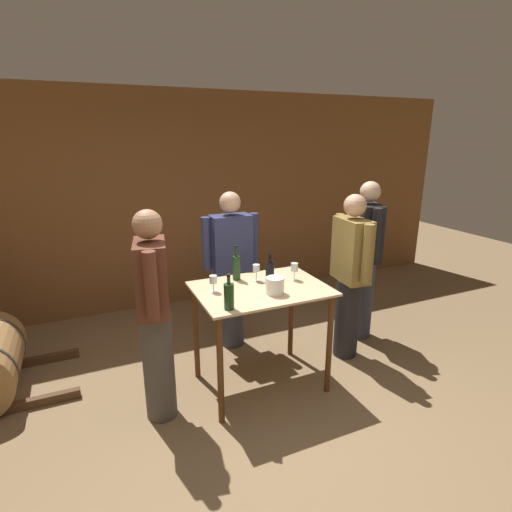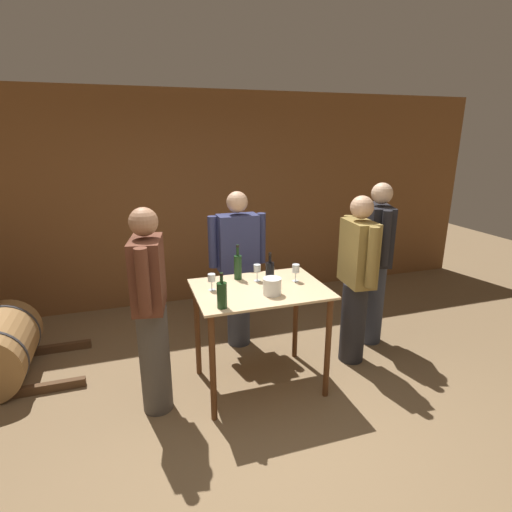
# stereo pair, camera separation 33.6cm
# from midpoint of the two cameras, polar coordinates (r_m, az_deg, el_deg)

# --- Properties ---
(ground_plane) EXTENTS (14.00, 14.00, 0.00)m
(ground_plane) POSITION_cam_midpoint_polar(r_m,az_deg,el_deg) (3.27, -1.60, -24.35)
(ground_plane) COLOR brown
(back_wall) EXTENTS (8.40, 0.05, 2.70)m
(back_wall) POSITION_cam_midpoint_polar(r_m,az_deg,el_deg) (5.22, -13.59, 7.51)
(back_wall) COLOR brown
(back_wall) RESTS_ON ground_plane
(tasting_table) EXTENTS (1.10, 0.79, 0.93)m
(tasting_table) POSITION_cam_midpoint_polar(r_m,az_deg,el_deg) (3.42, -2.15, -7.23)
(tasting_table) COLOR #D1B284
(tasting_table) RESTS_ON ground_plane
(wine_bottle_far_left) EXTENTS (0.08, 0.08, 0.27)m
(wine_bottle_far_left) POSITION_cam_midpoint_polar(r_m,az_deg,el_deg) (2.94, -7.18, -5.72)
(wine_bottle_far_left) COLOR #193819
(wine_bottle_far_left) RESTS_ON tasting_table
(wine_bottle_left) EXTENTS (0.07, 0.07, 0.31)m
(wine_bottle_left) POSITION_cam_midpoint_polar(r_m,az_deg,el_deg) (3.51, -5.56, -1.60)
(wine_bottle_left) COLOR #193819
(wine_bottle_left) RESTS_ON tasting_table
(wine_bottle_center) EXTENTS (0.07, 0.07, 0.28)m
(wine_bottle_center) POSITION_cam_midpoint_polar(r_m,az_deg,el_deg) (3.40, -0.82, -2.36)
(wine_bottle_center) COLOR black
(wine_bottle_center) RESTS_ON tasting_table
(wine_glass_near_left) EXTENTS (0.06, 0.06, 0.14)m
(wine_glass_near_left) POSITION_cam_midpoint_polar(r_m,az_deg,el_deg) (3.27, -9.08, -3.46)
(wine_glass_near_left) COLOR silver
(wine_glass_near_left) RESTS_ON tasting_table
(wine_glass_near_center) EXTENTS (0.06, 0.06, 0.15)m
(wine_glass_near_center) POSITION_cam_midpoint_polar(r_m,az_deg,el_deg) (3.47, -2.73, -1.88)
(wine_glass_near_center) COLOR silver
(wine_glass_near_center) RESTS_ON tasting_table
(wine_glass_near_right) EXTENTS (0.06, 0.06, 0.15)m
(wine_glass_near_right) POSITION_cam_midpoint_polar(r_m,az_deg,el_deg) (3.50, 2.78, -1.74)
(wine_glass_near_right) COLOR silver
(wine_glass_near_right) RESTS_ON tasting_table
(ice_bucket) EXTENTS (0.15, 0.15, 0.14)m
(ice_bucket) POSITION_cam_midpoint_polar(r_m,az_deg,el_deg) (3.21, -0.28, -4.30)
(ice_bucket) COLOR white
(ice_bucket) RESTS_ON tasting_table
(person_host) EXTENTS (0.59, 0.24, 1.64)m
(person_host) POSITION_cam_midpoint_polar(r_m,az_deg,el_deg) (4.08, -5.92, -1.69)
(person_host) COLOR #333847
(person_host) RESTS_ON ground_plane
(person_visitor_with_scarf) EXTENTS (0.25, 0.59, 1.64)m
(person_visitor_with_scarf) POSITION_cam_midpoint_polar(r_m,az_deg,el_deg) (3.93, 10.93, -2.62)
(person_visitor_with_scarf) COLOR #232328
(person_visitor_with_scarf) RESTS_ON ground_plane
(person_visitor_bearded) EXTENTS (0.34, 0.56, 1.71)m
(person_visitor_bearded) POSITION_cam_midpoint_polar(r_m,az_deg,el_deg) (4.35, 13.19, -0.28)
(person_visitor_bearded) COLOR #333847
(person_visitor_bearded) RESTS_ON ground_plane
(person_visitor_near_door) EXTENTS (0.29, 0.58, 1.67)m
(person_visitor_near_door) POSITION_cam_midpoint_polar(r_m,az_deg,el_deg) (3.13, -17.34, -7.99)
(person_visitor_near_door) COLOR #4C4742
(person_visitor_near_door) RESTS_ON ground_plane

